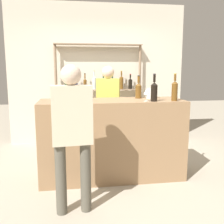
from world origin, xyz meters
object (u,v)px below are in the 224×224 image
Objects in this scene: counter_bottle_1 at (138,90)px; counter_bottle_3 at (74,89)px; customer_left at (72,128)px; wine_glass at (146,92)px; counter_bottle_0 at (154,91)px; cork_jar at (151,93)px; server_behind_counter at (108,104)px; counter_bottle_2 at (175,90)px.

counter_bottle_3 reaches higher than counter_bottle_1.
wine_glass is at bearing -59.72° from customer_left.
counter_bottle_0 is 2.46× the size of cork_jar.
counter_bottle_1 is 2.24× the size of cork_jar.
wine_glass is 1.13m from server_behind_counter.
cork_jar is 1.51m from customer_left.
server_behind_counter reaches higher than wine_glass.
counter_bottle_1 is 0.86× the size of counter_bottle_3.
counter_bottle_0 is 0.23× the size of server_behind_counter.
counter_bottle_0 is at bearing -73.14° from counter_bottle_1.
counter_bottle_1 is 2.07× the size of wine_glass.
counter_bottle_0 is at bearing -13.40° from counter_bottle_3.
counter_bottle_2 is at bearing -54.89° from cork_jar.
counter_bottle_3 is at bearing -171.92° from counter_bottle_1.
counter_bottle_1 reaches higher than cork_jar.
customer_left is at bearing -133.00° from counter_bottle_1.
counter_bottle_1 is 1.43m from customer_left.
counter_bottle_0 is at bearing -63.45° from customer_left.
counter_bottle_3 is at bearing -19.69° from server_behind_counter.
counter_bottle_2 is 1.33m from server_behind_counter.
counter_bottle_2 reaches higher than counter_bottle_1.
wine_glass is at bearing 176.70° from counter_bottle_2.
counter_bottle_1 is 0.83m from server_behind_counter.
counter_bottle_3 is (-1.03, 0.24, 0.01)m from counter_bottle_0.
customer_left is at bearing -144.99° from wine_glass.
counter_bottle_3 is 2.61× the size of cork_jar.
wine_glass is 0.10× the size of customer_left.
customer_left is (-0.97, -0.68, -0.29)m from wine_glass.
counter_bottle_2 is at bearing -10.05° from counter_bottle_3.
counter_bottle_3 reaches higher than counter_bottle_0.
server_behind_counter is 1.00× the size of customer_left.
counter_bottle_1 is at bearing 41.41° from server_behind_counter.
counter_bottle_0 is 0.95× the size of counter_bottle_3.
counter_bottle_1 is at bearing 106.86° from counter_bottle_0.
wine_glass is at bearing 160.05° from counter_bottle_0.
counter_bottle_3 is 2.40× the size of wine_glass.
counter_bottle_2 is at bearing -42.22° from counter_bottle_1.
counter_bottle_3 is at bearing 167.28° from wine_glass.
wine_glass reaches higher than cork_jar.
counter_bottle_1 is 0.19m from cork_jar.
server_behind_counter is (-0.46, 1.07, -0.31)m from counter_bottle_0.
counter_bottle_0 is 2.27× the size of wine_glass.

